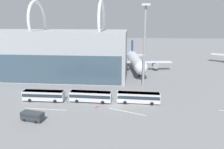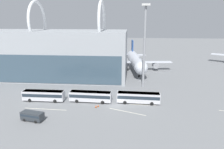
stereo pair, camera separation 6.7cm
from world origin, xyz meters
The scene contains 13 objects.
ground_plane centered at (0.00, 0.00, 0.00)m, with size 440.00×440.00×0.00m, color slate.
airliner_at_gate_near centered at (-52.37, 37.99, 5.67)m, with size 43.84×42.44×15.31m.
airliner_at_gate_far centered at (5.58, 41.56, 4.79)m, with size 33.39×34.86×12.78m.
shuttle_bus_0 centered at (-21.48, 1.68, 1.82)m, with size 12.00×2.69×3.08m.
shuttle_bus_1 centered at (-7.83, 2.13, 1.82)m, with size 12.08×3.02×3.08m.
shuttle_bus_2 centered at (5.82, 2.38, 1.82)m, with size 12.06×2.93×3.08m.
service_van_foreground centered at (-19.19, -10.81, 1.27)m, with size 5.63×3.15×2.14m.
floodlight_mast centered at (7.87, 18.09, 16.72)m, with size 2.67×2.67×27.93m.
lane_stripe_2 centered at (6.92, 1.24, 0.00)m, with size 7.36×0.25×0.01m, color silver.
lane_stripe_3 centered at (2.79, -3.83, 0.00)m, with size 10.25×0.25×0.01m, color silver.
lane_stripe_4 centered at (-18.80, -4.04, 0.00)m, with size 11.58×0.25×0.01m, color silver.
traffic_cone_0 centered at (-5.62, -1.79, 0.35)m, with size 0.56×0.56×0.72m.
traffic_cone_1 centered at (-5.11, -1.08, 0.29)m, with size 0.47×0.47×0.59m.
Camera 1 is at (3.52, -55.95, 23.23)m, focal length 35.00 mm.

